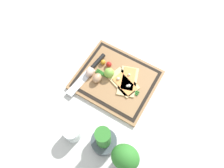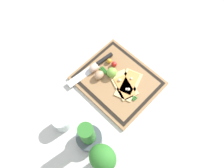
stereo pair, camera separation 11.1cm
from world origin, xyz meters
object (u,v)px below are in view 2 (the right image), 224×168
Objects in this scene: knife at (98,64)px; cherry_tomato_yellow at (109,61)px; cherry_tomato_red at (114,64)px; lime at (112,72)px; herb_glass at (103,159)px; egg_brown at (99,75)px; pizza_slice_near at (129,84)px; sauce_jar at (62,123)px; pizza_slice_far at (124,85)px; egg_pink at (94,68)px; herb_pot at (89,137)px.

knife is 10.92× the size of cherry_tomato_yellow.
cherry_tomato_yellow is at bearing 5.86° from cherry_tomato_red.
lime is 0.45m from herb_glass.
lime is at bearing -123.46° from egg_brown.
cherry_tomato_red reaches higher than pizza_slice_near.
cherry_tomato_red reaches higher than cherry_tomato_yellow.
egg_brown is 0.43m from herb_glass.
knife is 3.42× the size of sauce_jar.
herb_glass reaches higher than knife.
egg_brown is (0.13, 0.05, 0.02)m from pizza_slice_far.
egg_brown is 1.00× the size of egg_pink.
pizza_slice_near is at bearing -152.06° from egg_brown.
lime is (-0.10, -0.01, 0.02)m from knife.
egg_brown is at bearing 141.23° from knife.
lime reaches higher than egg_pink.
lime is 0.08m from cherry_tomato_yellow.
pizza_slice_near is 0.17m from cherry_tomato_yellow.
pizza_slice_far is 0.36m from sauce_jar.
cherry_tomato_red is at bearing -83.58° from sauce_jar.
egg_brown is 0.27× the size of herb_glass.
lime is at bearing 124.36° from cherry_tomato_red.
herb_glass is (-0.38, 0.33, 0.09)m from knife.
cherry_tomato_yellow is 0.41m from sauce_jar.
lime is (-0.04, -0.06, 0.01)m from egg_brown.
egg_brown is 0.10m from cherry_tomato_yellow.
cherry_tomato_red is at bearing -12.06° from pizza_slice_near.
pizza_slice_far is at bearing -157.72° from egg_brown.
egg_pink is 1.02× the size of lime.
cherry_tomato_red is (0.12, -0.05, 0.01)m from pizza_slice_far.
egg_pink is at bearing 57.53° from cherry_tomato_red.
pizza_slice_near is at bearing -63.96° from herb_glass.
pizza_slice_near is 3.59× the size of lime.
egg_brown is 0.26× the size of herb_pot.
egg_brown is at bearing 168.13° from egg_pink.
pizza_slice_far is 0.18m from egg_pink.
herb_pot reaches higher than lime.
knife is 5.44× the size of egg_brown.
herb_pot reaches higher than egg_brown.
lime reaches higher than cherry_tomato_yellow.
pizza_slice_near is 0.41m from herb_glass.
pizza_slice_far is 0.09m from lime.
herb_glass reaches higher than egg_pink.
knife is 0.36m from sauce_jar.
knife is 1.40× the size of herb_pot.
egg_pink is 0.09m from cherry_tomato_yellow.
cherry_tomato_red is (-0.07, -0.06, 0.01)m from knife.
herb_glass is at bearing 131.84° from cherry_tomato_yellow.
egg_pink is (-0.01, 0.04, 0.01)m from knife.
cherry_tomato_red is 0.41m from sauce_jar.
pizza_slice_far is 0.86× the size of herb_pot.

